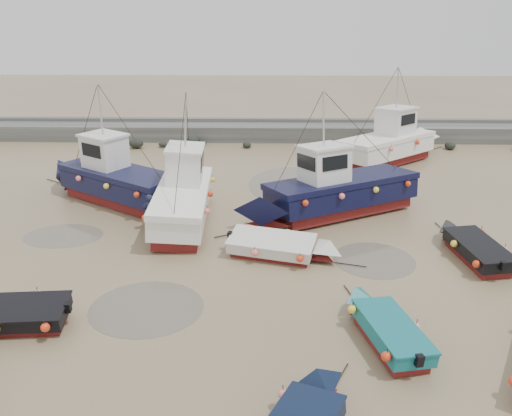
{
  "coord_description": "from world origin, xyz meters",
  "views": [
    {
      "loc": [
        0.49,
        -16.65,
        10.06
      ],
      "look_at": [
        0.07,
        4.36,
        1.4
      ],
      "focal_mm": 35.0,
      "sensor_mm": 36.0,
      "label": 1
    }
  ],
  "objects_px": {
    "cabin_boat_1": "(182,194)",
    "person": "(152,230)",
    "dinghy_2": "(385,325)",
    "cabin_boat_0": "(111,177)",
    "cabin_boat_2": "(332,191)",
    "dinghy_5": "(280,245)",
    "dinghy_6": "(474,245)",
    "cabin_boat_3": "(393,142)"
  },
  "relations": [
    {
      "from": "dinghy_6",
      "to": "dinghy_5",
      "type": "bearing_deg",
      "value": 172.58
    },
    {
      "from": "dinghy_2",
      "to": "cabin_boat_2",
      "type": "relative_size",
      "value": 0.51
    },
    {
      "from": "cabin_boat_3",
      "to": "person",
      "type": "relative_size",
      "value": 4.8
    },
    {
      "from": "dinghy_2",
      "to": "cabin_boat_2",
      "type": "height_order",
      "value": "cabin_boat_2"
    },
    {
      "from": "cabin_boat_0",
      "to": "dinghy_5",
      "type": "bearing_deg",
      "value": -92.83
    },
    {
      "from": "dinghy_5",
      "to": "cabin_boat_0",
      "type": "bearing_deg",
      "value": -110.43
    },
    {
      "from": "cabin_boat_1",
      "to": "cabin_boat_3",
      "type": "distance_m",
      "value": 16.21
    },
    {
      "from": "dinghy_5",
      "to": "cabin_boat_0",
      "type": "relative_size",
      "value": 0.64
    },
    {
      "from": "cabin_boat_2",
      "to": "dinghy_2",
      "type": "bearing_deg",
      "value": 155.8
    },
    {
      "from": "dinghy_6",
      "to": "cabin_boat_0",
      "type": "xyz_separation_m",
      "value": [
        -17.25,
        6.32,
        0.79
      ]
    },
    {
      "from": "cabin_boat_0",
      "to": "cabin_boat_2",
      "type": "relative_size",
      "value": 0.89
    },
    {
      "from": "cabin_boat_2",
      "to": "cabin_boat_3",
      "type": "relative_size",
      "value": 1.19
    },
    {
      "from": "cabin_boat_3",
      "to": "dinghy_6",
      "type": "bearing_deg",
      "value": -36.78
    },
    {
      "from": "person",
      "to": "dinghy_2",
      "type": "bearing_deg",
      "value": 116.86
    },
    {
      "from": "cabin_boat_3",
      "to": "dinghy_2",
      "type": "bearing_deg",
      "value": -51.48
    },
    {
      "from": "cabin_boat_3",
      "to": "dinghy_5",
      "type": "bearing_deg",
      "value": -67.46
    },
    {
      "from": "cabin_boat_1",
      "to": "person",
      "type": "height_order",
      "value": "cabin_boat_1"
    },
    {
      "from": "dinghy_6",
      "to": "cabin_boat_3",
      "type": "distance_m",
      "value": 13.94
    },
    {
      "from": "dinghy_6",
      "to": "cabin_boat_2",
      "type": "bearing_deg",
      "value": 132.95
    },
    {
      "from": "dinghy_6",
      "to": "cabin_boat_3",
      "type": "relative_size",
      "value": 0.65
    },
    {
      "from": "dinghy_2",
      "to": "person",
      "type": "distance_m",
      "value": 12.39
    },
    {
      "from": "cabin_boat_0",
      "to": "cabin_boat_1",
      "type": "height_order",
      "value": "same"
    },
    {
      "from": "cabin_boat_2",
      "to": "cabin_boat_0",
      "type": "bearing_deg",
      "value": 53.99
    },
    {
      "from": "dinghy_2",
      "to": "cabin_boat_1",
      "type": "height_order",
      "value": "cabin_boat_1"
    },
    {
      "from": "dinghy_5",
      "to": "dinghy_6",
      "type": "xyz_separation_m",
      "value": [
        8.22,
        0.11,
        0.0
      ]
    },
    {
      "from": "dinghy_5",
      "to": "cabin_boat_3",
      "type": "xyz_separation_m",
      "value": [
        7.94,
        14.02,
        0.8
      ]
    },
    {
      "from": "cabin_boat_0",
      "to": "cabin_boat_2",
      "type": "distance_m",
      "value": 11.89
    },
    {
      "from": "dinghy_6",
      "to": "person",
      "type": "distance_m",
      "value": 14.51
    },
    {
      "from": "cabin_boat_1",
      "to": "dinghy_2",
      "type": "bearing_deg",
      "value": -52.73
    },
    {
      "from": "cabin_boat_0",
      "to": "cabin_boat_2",
      "type": "bearing_deg",
      "value": -66.48
    },
    {
      "from": "dinghy_5",
      "to": "cabin_boat_2",
      "type": "xyz_separation_m",
      "value": [
        2.72,
        4.55,
        0.76
      ]
    },
    {
      "from": "cabin_boat_1",
      "to": "person",
      "type": "xyz_separation_m",
      "value": [
        -1.31,
        -1.42,
        -1.34
      ]
    },
    {
      "from": "dinghy_6",
      "to": "cabin_boat_0",
      "type": "distance_m",
      "value": 18.39
    },
    {
      "from": "dinghy_6",
      "to": "cabin_boat_2",
      "type": "relative_size",
      "value": 0.55
    },
    {
      "from": "dinghy_5",
      "to": "dinghy_6",
      "type": "bearing_deg",
      "value": 105.79
    },
    {
      "from": "cabin_boat_1",
      "to": "person",
      "type": "bearing_deg",
      "value": -135.23
    },
    {
      "from": "cabin_boat_1",
      "to": "cabin_boat_3",
      "type": "xyz_separation_m",
      "value": [
        12.7,
        10.08,
        0.0
      ]
    },
    {
      "from": "cabin_boat_2",
      "to": "cabin_boat_3",
      "type": "distance_m",
      "value": 10.82
    },
    {
      "from": "cabin_boat_3",
      "to": "cabin_boat_0",
      "type": "bearing_deg",
      "value": -103.84
    },
    {
      "from": "dinghy_5",
      "to": "cabin_boat_1",
      "type": "bearing_deg",
      "value": -114.57
    },
    {
      "from": "dinghy_6",
      "to": "person",
      "type": "relative_size",
      "value": 3.13
    },
    {
      "from": "person",
      "to": "cabin_boat_3",
      "type": "bearing_deg",
      "value": -162.35
    }
  ]
}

